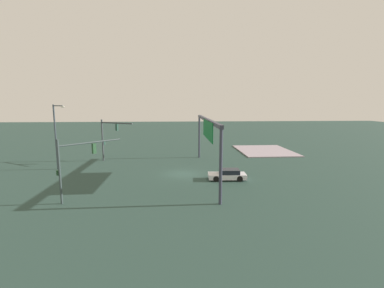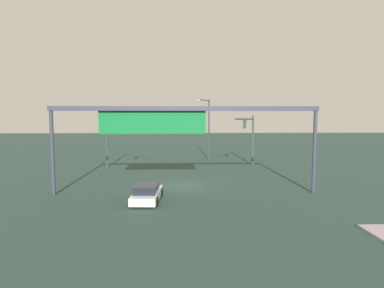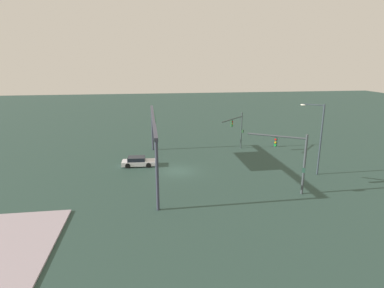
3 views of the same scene
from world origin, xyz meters
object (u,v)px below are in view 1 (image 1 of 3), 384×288
traffic_signal_opposite_side (76,159)px  sedan_car_approaching (228,175)px  traffic_signal_near_corner (108,134)px  streetlamp_curved_arm (56,132)px

traffic_signal_opposite_side → sedan_car_approaching: size_ratio=1.30×
traffic_signal_near_corner → streetlamp_curved_arm: size_ratio=0.74×
traffic_signal_near_corner → sedan_car_approaching: bearing=-2.5°
traffic_signal_opposite_side → streetlamp_curved_arm: (11.36, 6.42, 1.17)m
traffic_signal_opposite_side → sedan_car_approaching: bearing=-26.0°
traffic_signal_opposite_side → streetlamp_curved_arm: streetlamp_curved_arm is taller
streetlamp_curved_arm → sedan_car_approaching: 22.30m
traffic_signal_near_corner → streetlamp_curved_arm: (-4.64, 5.36, 0.79)m
streetlamp_curved_arm → sedan_car_approaching: bearing=24.6°
traffic_signal_near_corner → traffic_signal_opposite_side: 16.03m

